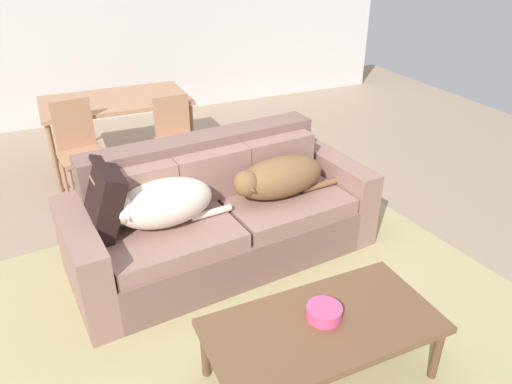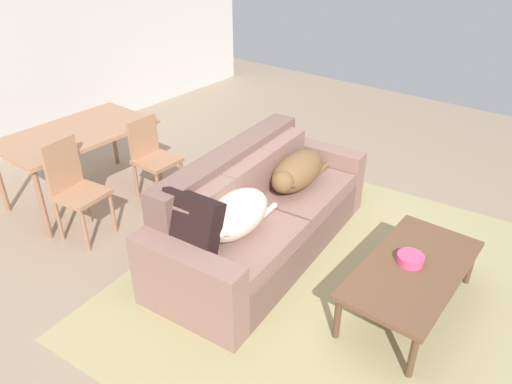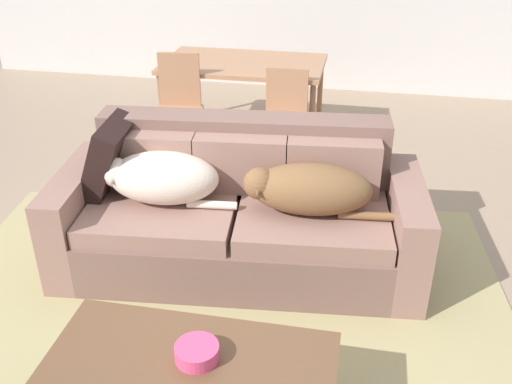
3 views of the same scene
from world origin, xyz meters
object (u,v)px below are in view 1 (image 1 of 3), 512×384
bowl_on_coffee_table (324,312)px  couch (220,216)px  dog_on_right_cushion (278,178)px  dog_on_left_cushion (162,203)px  throw_pillow_by_left_arm (101,201)px  dining_chair_near_left (79,146)px  coffee_table (323,329)px  dining_table (116,105)px  dining_chair_near_right (176,135)px

bowl_on_coffee_table → couch: bearing=94.5°
couch → dog_on_right_cushion: bearing=-18.3°
dog_on_right_cushion → couch: bearing=161.7°
dog_on_left_cushion → throw_pillow_by_left_arm: 0.41m
dining_chair_near_left → dog_on_right_cushion: bearing=-57.9°
throw_pillow_by_left_arm → coffee_table: (0.93, -1.36, -0.32)m
dog_on_left_cushion → coffee_table: dog_on_left_cushion is taller
dog_on_right_cushion → bowl_on_coffee_table: size_ratio=4.58×
couch → dining_chair_near_left: (-0.86, 1.44, 0.18)m
coffee_table → dog_on_right_cushion: bearing=74.2°
couch → dining_table: bearing=95.6°
dog_on_left_cushion → dining_chair_near_right: dining_chair_near_right is taller
throw_pillow_by_left_arm → dining_chair_near_right: (0.93, 1.49, -0.21)m
throw_pillow_by_left_arm → couch: bearing=1.8°
coffee_table → dining_chair_near_right: bearing=90.0°
dining_table → dog_on_right_cushion: bearing=-68.4°
dog_on_left_cushion → dining_chair_near_left: bearing=98.4°
dining_chair_near_left → dining_chair_near_right: size_ratio=1.10×
bowl_on_coffee_table → throw_pillow_by_left_arm: bearing=126.0°
dog_on_left_cushion → dining_table: 2.17m
dog_on_left_cushion → dining_chair_near_left: (-0.39, 1.58, -0.11)m
couch → bowl_on_coffee_table: couch is taller
bowl_on_coffee_table → dining_chair_near_right: (-0.03, 2.81, 0.03)m
coffee_table → dining_table: dining_table is taller
throw_pillow_by_left_arm → dining_chair_near_right: size_ratio=0.56×
dining_chair_near_left → dog_on_left_cushion: bearing=-84.1°
dog_on_left_cushion → dining_chair_near_right: (0.54, 1.60, -0.16)m
dog_on_left_cushion → dining_chair_near_right: 1.70m
dining_chair_near_right → dog_on_right_cushion: bearing=-77.6°
dining_chair_near_left → bowl_on_coffee_table: bearing=-78.9°
dining_table → dining_chair_near_left: size_ratio=1.57×
throw_pillow_by_left_arm → bowl_on_coffee_table: 1.65m
coffee_table → bowl_on_coffee_table: bearing=55.7°
coffee_table → dining_chair_near_left: dining_chair_near_left is taller
couch → dog_on_right_cushion: 0.54m
couch → coffee_table: (0.08, -1.39, 0.02)m
throw_pillow_by_left_arm → bowl_on_coffee_table: bearing=-54.0°
dog_on_right_cushion → dining_chair_near_right: (-0.37, 1.56, -0.15)m
dog_on_right_cushion → coffee_table: bearing=-111.3°
dog_on_right_cushion → throw_pillow_by_left_arm: throw_pillow_by_left_arm is taller
throw_pillow_by_left_arm → dining_chair_near_left: bearing=90.1°
couch → dining_chair_near_left: 1.69m
couch → dining_table: 2.10m
dog_on_right_cushion → coffee_table: (-0.36, -1.29, -0.26)m
throw_pillow_by_left_arm → dog_on_right_cushion: bearing=-3.2°
dog_on_left_cushion → dining_chair_near_left: size_ratio=0.90×
dog_on_right_cushion → dining_chair_near_right: bearing=97.6°
dining_chair_near_left → dining_chair_near_right: 0.93m
dog_on_right_cushion → throw_pillow_by_left_arm: (-1.30, 0.07, 0.06)m
dog_on_left_cushion → dining_chair_near_right: size_ratio=1.00×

